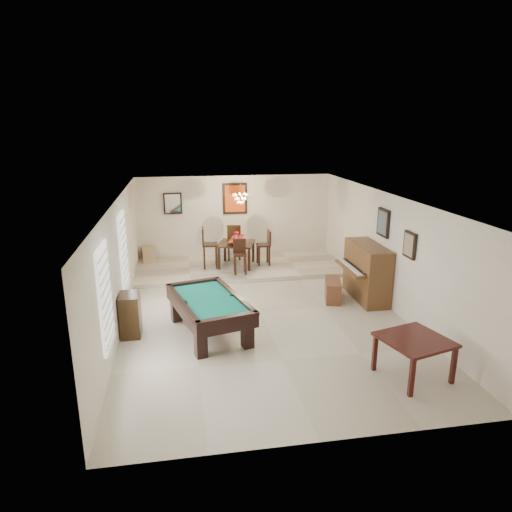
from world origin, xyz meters
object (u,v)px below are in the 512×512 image
object	(u,v)px
pool_table	(209,316)
piano_bench	(333,290)
chandelier	(240,195)
dining_chair_west	(210,248)
flower_vase	(236,235)
dining_chair_east	(263,248)
corner_bench	(148,254)
dining_table	(237,252)
apothecary_chest	(130,315)
upright_piano	(361,272)
square_table	(413,358)
dining_chair_south	(240,257)
dining_chair_north	(234,241)

from	to	relation	value
pool_table	piano_bench	world-z (taller)	pool_table
chandelier	dining_chair_west	bearing A→B (deg)	-178.56
flower_vase	dining_chair_east	bearing A→B (deg)	-0.23
dining_chair_east	flower_vase	bearing A→B (deg)	-90.45
corner_bench	dining_table	bearing A→B (deg)	-20.59
flower_vase	chandelier	size ratio (longest dim) A/B	0.37
apothecary_chest	chandelier	size ratio (longest dim) A/B	1.45
upright_piano	dining_chair_west	xyz separation A→B (m)	(-3.42, 2.77, 0.03)
dining_table	dining_chair_east	xyz separation A→B (m)	(0.79, -0.00, 0.10)
square_table	dining_table	size ratio (longest dim) A/B	1.03
square_table	dining_chair_east	bearing A→B (deg)	102.09
piano_bench	dining_chair_south	world-z (taller)	dining_chair_south
dining_chair_north	square_table	bearing A→B (deg)	113.05
dining_table	flower_vase	world-z (taller)	flower_vase
pool_table	upright_piano	xyz separation A→B (m)	(3.74, 1.31, 0.31)
flower_vase	apothecary_chest	bearing A→B (deg)	-123.98
chandelier	apothecary_chest	bearing A→B (deg)	-125.34
pool_table	dining_chair_east	bearing A→B (deg)	51.00
piano_bench	dining_table	bearing A→B (deg)	125.84
dining_table	chandelier	size ratio (longest dim) A/B	1.64
square_table	piano_bench	xyz separation A→B (m)	(-0.16, 3.61, -0.10)
apothecary_chest	dining_chair_east	size ratio (longest dim) A/B	0.85
pool_table	apothecary_chest	distance (m)	1.58
piano_bench	dining_table	size ratio (longest dim) A/B	0.91
upright_piano	dining_chair_north	distance (m)	4.40
piano_bench	chandelier	size ratio (longest dim) A/B	1.48
pool_table	flower_vase	distance (m)	4.31
dining_chair_east	chandelier	bearing A→B (deg)	-89.35
upright_piano	piano_bench	size ratio (longest dim) A/B	1.82
pool_table	piano_bench	size ratio (longest dim) A/B	2.49
apothecary_chest	dining_table	xyz separation A→B (m)	(2.65, 3.93, 0.09)
chandelier	dining_table	bearing A→B (deg)	174.11
square_table	pool_table	bearing A→B (deg)	145.27
pool_table	dining_chair_north	xyz separation A→B (m)	(1.10, 4.83, 0.30)
square_table	flower_vase	distance (m)	6.76
pool_table	upright_piano	size ratio (longest dim) A/B	1.37
pool_table	piano_bench	bearing A→B (deg)	9.35
flower_vase	dining_chair_south	distance (m)	0.87
dining_chair_north	apothecary_chest	bearing A→B (deg)	66.37
dining_chair_west	chandelier	size ratio (longest dim) A/B	1.96
dining_chair_east	apothecary_chest	bearing A→B (deg)	-41.44
square_table	dining_chair_east	distance (m)	6.51
dining_table	flower_vase	size ratio (longest dim) A/B	4.43
piano_bench	dining_chair_east	world-z (taller)	dining_chair_east
upright_piano	flower_vase	distance (m)	3.88
dining_table	flower_vase	distance (m)	0.52
dining_chair_south	dining_chair_east	bearing A→B (deg)	46.29
dining_table	chandelier	bearing A→B (deg)	-5.89
upright_piano	corner_bench	distance (m)	6.46
pool_table	flower_vase	bearing A→B (deg)	60.75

